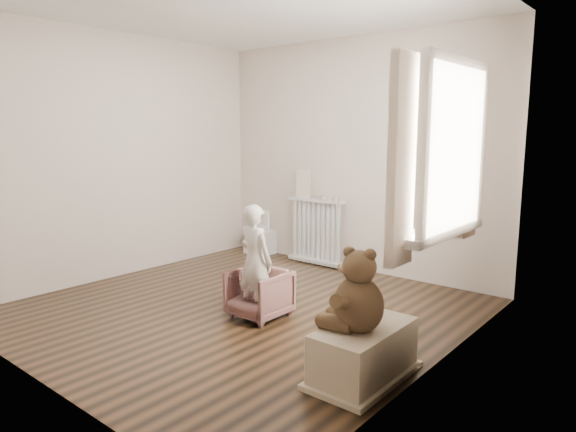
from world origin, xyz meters
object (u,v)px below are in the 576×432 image
Objects in this scene: child at (255,261)px; armchair at (259,294)px; toy_vanity at (260,232)px; plush_cat at (454,209)px; radiator at (316,232)px; toy_bench at (364,348)px; teddy_bear at (359,280)px.

armchair is at bearing -89.51° from child.
toy_vanity is 2.33m from armchair.
toy_vanity is at bearing 165.88° from plush_cat.
radiator is at bearing -68.30° from child.
toy_bench is 1.30m from plush_cat.
toy_vanity is 2.38m from child.
toy_bench is (2.84, -2.09, -0.08)m from toy_vanity.
toy_bench is at bearing -47.29° from radiator.
armchair is 1.42m from teddy_bear.
radiator is 1.71× the size of armchair.
radiator is 1.89m from armchair.
radiator is at bearing 112.25° from armchair.
teddy_bear reaches higher than radiator.
plush_cat is at bearing 73.07° from teddy_bear.
teddy_bear is (1.26, -0.46, 0.46)m from armchair.
plush_cat is at bearing -153.20° from child.
teddy_bear is (2.84, -2.17, 0.40)m from toy_vanity.
child is (1.58, -1.76, 0.23)m from toy_vanity.
toy_vanity is at bearing 132.94° from teddy_bear.
toy_bench is at bearing -92.16° from plush_cat.
radiator is 0.81× the size of child.
teddy_bear is 2.01× the size of plush_cat.
armchair is at bearing -149.69° from plush_cat.
armchair is at bearing 150.49° from teddy_bear.
child is at bearing -148.03° from plush_cat.
toy_vanity is 0.58× the size of child.
teddy_bear is at bearing -37.38° from toy_vanity.
plush_cat is at bearing 25.14° from armchair.
radiator is 2.45m from plush_cat.
plush_cat reaches higher than teddy_bear.
armchair is (0.70, -1.74, -0.18)m from radiator.
plush_cat is at bearing -27.71° from radiator.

